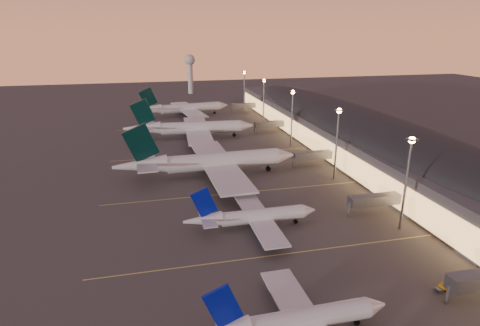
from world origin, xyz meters
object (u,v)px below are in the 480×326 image
airliner_narrow_north (252,217)px  airliner_wide_near (208,162)px  airliner_wide_far (183,108)px  airliner_wide_mid (190,128)px  airliner_narrow_south (294,321)px  radar_tower (190,67)px  baggage_tug_b (443,288)px

airliner_narrow_north → airliner_wide_near: 43.52m
airliner_narrow_north → airliner_wide_far: size_ratio=0.61×
airliner_wide_mid → airliner_narrow_south: bearing=-85.6°
radar_tower → baggage_tug_b: size_ratio=8.33×
airliner_wide_far → baggage_tug_b: bearing=-87.6°
airliner_narrow_north → airliner_wide_mid: bearing=92.8°
baggage_tug_b → airliner_wide_near: bearing=97.7°
airliner_wide_far → baggage_tug_b: airliner_wide_far is taller
airliner_narrow_south → airliner_wide_mid: bearing=89.9°
airliner_narrow_south → airliner_narrow_north: 41.20m
airliner_narrow_south → airliner_wide_mid: airliner_wide_mid is taller
radar_tower → airliner_wide_mid: bearing=-96.9°
airliner_wide_far → airliner_wide_near: bearing=-98.9°
airliner_narrow_south → airliner_wide_near: size_ratio=0.53×
airliner_wide_near → baggage_tug_b: bearing=-67.0°
airliner_narrow_north → airliner_narrow_south: bearing=-94.8°
airliner_wide_near → radar_tower: 208.49m
radar_tower → baggage_tug_b: (18.58, -285.90, -21.38)m
airliner_wide_mid → radar_tower: (18.18, 150.54, 16.59)m
airliner_narrow_north → airliner_wide_near: (-4.87, 43.20, 2.13)m
airliner_narrow_south → airliner_wide_near: airliner_wide_near is taller
radar_tower → baggage_tug_b: 287.30m
airliner_narrow_south → airliner_narrow_north: bearing=84.5°
airliner_narrow_south → airliner_narrow_north: airliner_narrow_north is taller
airliner_wide_far → radar_tower: radar_tower is taller
airliner_wide_near → baggage_tug_b: (36.61, -78.84, -5.04)m
airliner_wide_far → radar_tower: (16.33, 95.14, 16.93)m
airliner_narrow_north → airliner_wide_mid: size_ratio=0.57×
airliner_wide_near → radar_tower: bearing=83.2°
airliner_narrow_south → radar_tower: size_ratio=1.10×
radar_tower → baggage_tug_b: radar_tower is taller
airliner_narrow_north → radar_tower: 251.29m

